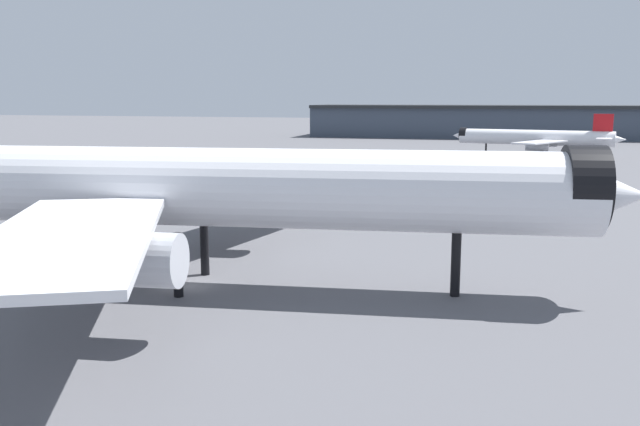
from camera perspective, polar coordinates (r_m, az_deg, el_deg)
ground at (r=55.57m, az=-11.22°, el=-6.04°), size 900.00×900.00×0.00m
airliner_near_gate at (r=53.25m, az=-8.55°, el=2.03°), size 63.93×57.78×17.91m
airliner_far_taxiway at (r=181.14m, az=17.85°, el=6.10°), size 42.84×38.75×11.15m
terminal_building at (r=266.32m, az=20.30°, el=7.28°), size 189.30×36.38×18.95m
baggage_tug_wing at (r=90.55m, az=-6.49°, el=0.80°), size 3.56×3.17×1.85m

